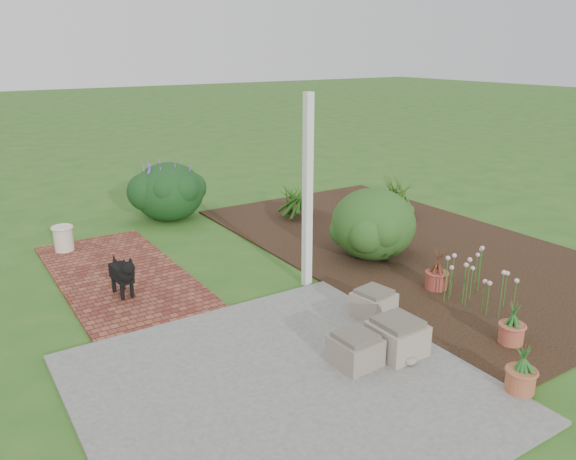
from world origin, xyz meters
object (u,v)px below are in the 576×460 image
black_dog (123,273)px  cream_ceramic_urn (63,239)px  evergreen_shrub (373,222)px  stone_trough_near (355,351)px

black_dog → cream_ceramic_urn: black_dog is taller
black_dog → evergreen_shrub: evergreen_shrub is taller
black_dog → cream_ceramic_urn: 2.16m
black_dog → evergreen_shrub: size_ratio=0.48×
black_dog → evergreen_shrub: 3.61m
evergreen_shrub → cream_ceramic_urn: bearing=144.7°
stone_trough_near → cream_ceramic_urn: 5.21m
black_dog → evergreen_shrub: bearing=-13.1°
stone_trough_near → black_dog: black_dog is taller
black_dog → cream_ceramic_urn: (-0.26, 2.14, -0.12)m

